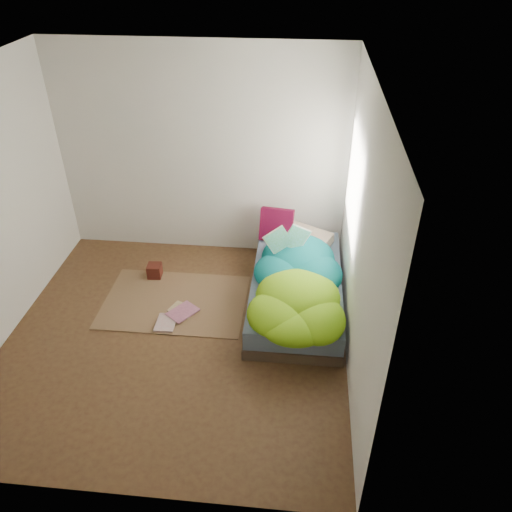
{
  "coord_description": "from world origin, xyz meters",
  "views": [
    {
      "loc": [
        1.21,
        -3.76,
        3.61
      ],
      "look_at": [
        0.76,
        0.75,
        0.56
      ],
      "focal_mm": 35.0,
      "sensor_mm": 36.0,
      "label": 1
    }
  ],
  "objects": [
    {
      "name": "wooden_box",
      "position": [
        -0.5,
        1.0,
        0.09
      ],
      "size": [
        0.17,
        0.17,
        0.16
      ],
      "primitive_type": "cube",
      "rotation": [
        0.0,
        0.0,
        0.06
      ],
      "color": "#3D190E",
      "rests_on": "rug"
    },
    {
      "name": "bed",
      "position": [
        1.22,
        0.72,
        0.17
      ],
      "size": [
        1.0,
        2.0,
        0.34
      ],
      "color": "#3A3020",
      "rests_on": "ground"
    },
    {
      "name": "ground",
      "position": [
        0.0,
        0.0,
        0.0
      ],
      "size": [
        3.5,
        3.5,
        0.0
      ],
      "primitive_type": "cube",
      "color": "#482B1B",
      "rests_on": "ground"
    },
    {
      "name": "floor_book_c",
      "position": [
        -0.07,
        0.3,
        0.02
      ],
      "size": [
        0.34,
        0.3,
        0.02
      ],
      "primitive_type": "imported",
      "rotation": [
        0.0,
        0.0,
        1.15
      ],
      "color": "#C7BB82",
      "rests_on": "rug"
    },
    {
      "name": "pillow_floral",
      "position": [
        1.31,
        1.41,
        0.4
      ],
      "size": [
        0.67,
        0.59,
        0.13
      ],
      "primitive_type": "cube",
      "rotation": [
        0.0,
        0.0,
        -0.5
      ],
      "color": "beige",
      "rests_on": "bed"
    },
    {
      "name": "open_book",
      "position": [
        1.09,
        0.89,
        0.81
      ],
      "size": [
        0.44,
        0.23,
        0.26
      ],
      "primitive_type": null,
      "rotation": [
        0.0,
        0.0,
        0.33
      ],
      "color": "#2A8333",
      "rests_on": "duvet"
    },
    {
      "name": "rug",
      "position": [
        -0.15,
        0.55,
        0.01
      ],
      "size": [
        1.6,
        1.1,
        0.01
      ],
      "primitive_type": "cube",
      "color": "brown",
      "rests_on": "ground"
    },
    {
      "name": "floor_book_b",
      "position": [
        -0.11,
        0.42,
        0.03
      ],
      "size": [
        0.38,
        0.4,
        0.03
      ],
      "primitive_type": "imported",
      "rotation": [
        0.0,
        0.0,
        -0.64
      ],
      "color": "#BA6B88",
      "rests_on": "rug"
    },
    {
      "name": "floor_book_a",
      "position": [
        -0.26,
        0.16,
        0.02
      ],
      "size": [
        0.21,
        0.29,
        0.02
      ],
      "primitive_type": "imported",
      "rotation": [
        0.0,
        0.0,
        0.02
      ],
      "color": "beige",
      "rests_on": "rug"
    },
    {
      "name": "pillow_magenta",
      "position": [
        0.94,
        1.48,
        0.54
      ],
      "size": [
        0.41,
        0.17,
        0.4
      ],
      "primitive_type": "cube",
      "rotation": [
        0.0,
        0.0,
        -0.13
      ],
      "color": "#440425",
      "rests_on": "bed"
    },
    {
      "name": "duvet",
      "position": [
        1.22,
        0.5,
        0.51
      ],
      "size": [
        0.96,
        1.84,
        0.34
      ],
      "primitive_type": null,
      "color": "#065868",
      "rests_on": "bed"
    },
    {
      "name": "room_walls",
      "position": [
        0.01,
        0.01,
        1.63
      ],
      "size": [
        3.54,
        3.54,
        2.62
      ],
      "color": "silver",
      "rests_on": "ground"
    }
  ]
}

